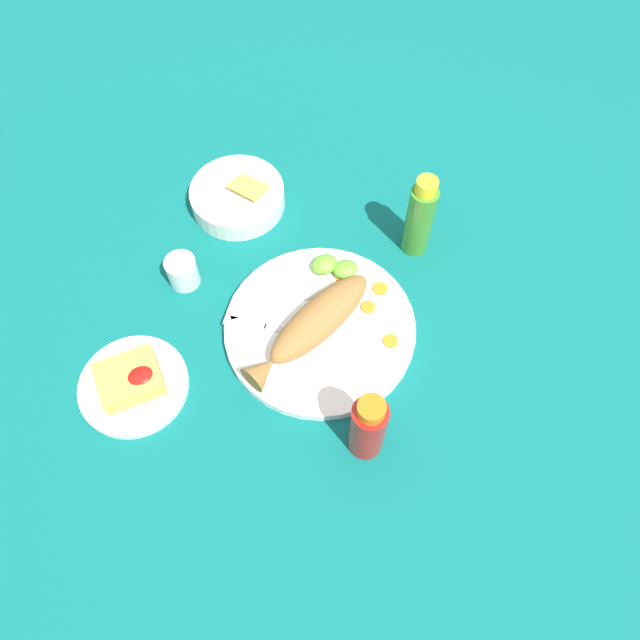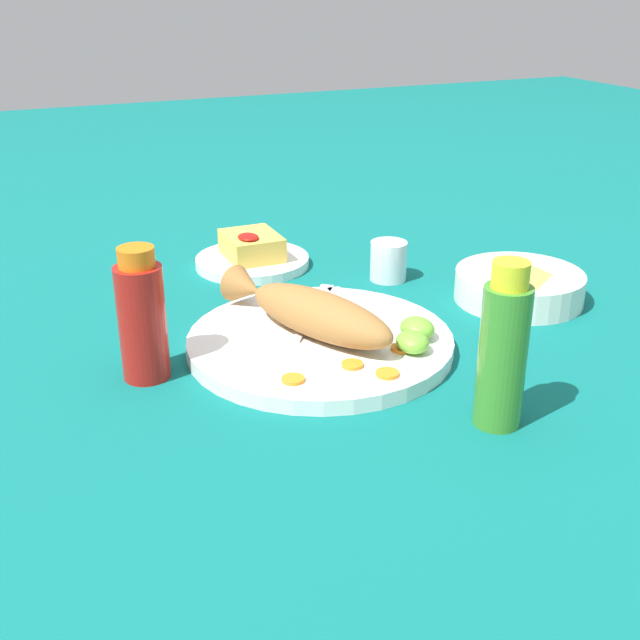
{
  "view_description": "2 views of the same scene",
  "coord_description": "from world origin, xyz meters",
  "px_view_note": "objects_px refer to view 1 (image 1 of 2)",
  "views": [
    {
      "loc": [
        -0.2,
        -0.45,
        0.91
      ],
      "look_at": [
        0.0,
        0.0,
        0.04
      ],
      "focal_mm": 35.0,
      "sensor_mm": 36.0,
      "label": 1
    },
    {
      "loc": [
        0.79,
        -0.35,
        0.42
      ],
      "look_at": [
        0.0,
        0.0,
        0.04
      ],
      "focal_mm": 45.0,
      "sensor_mm": 36.0,
      "label": 2
    }
  ],
  "objects_px": {
    "main_plate": "(320,329)",
    "side_plate_fries": "(134,386)",
    "fried_fish": "(313,324)",
    "fork_far": "(277,304)",
    "salt_cup": "(183,273)",
    "hot_sauce_bottle_green": "(420,218)",
    "hot_sauce_bottle_red": "(368,427)",
    "fork_near": "(271,329)",
    "guacamole_bowl": "(238,196)"
  },
  "relations": [
    {
      "from": "fork_near",
      "to": "fork_far",
      "type": "distance_m",
      "value": 0.05
    },
    {
      "from": "fork_far",
      "to": "hot_sauce_bottle_green",
      "type": "relative_size",
      "value": 1.09
    },
    {
      "from": "salt_cup",
      "to": "side_plate_fries",
      "type": "distance_m",
      "value": 0.21
    },
    {
      "from": "fried_fish",
      "to": "fork_far",
      "type": "bearing_deg",
      "value": 92.98
    },
    {
      "from": "main_plate",
      "to": "salt_cup",
      "type": "height_order",
      "value": "salt_cup"
    },
    {
      "from": "main_plate",
      "to": "fork_near",
      "type": "relative_size",
      "value": 2.01
    },
    {
      "from": "fork_far",
      "to": "hot_sauce_bottle_red",
      "type": "xyz_separation_m",
      "value": [
        0.04,
        -0.27,
        0.05
      ]
    },
    {
      "from": "fried_fish",
      "to": "fork_near",
      "type": "bearing_deg",
      "value": 130.04
    },
    {
      "from": "salt_cup",
      "to": "fork_far",
      "type": "bearing_deg",
      "value": -43.63
    },
    {
      "from": "main_plate",
      "to": "guacamole_bowl",
      "type": "bearing_deg",
      "value": 95.85
    },
    {
      "from": "main_plate",
      "to": "salt_cup",
      "type": "xyz_separation_m",
      "value": [
        -0.17,
        0.18,
        0.02
      ]
    },
    {
      "from": "fried_fish",
      "to": "fork_far",
      "type": "height_order",
      "value": "fried_fish"
    },
    {
      "from": "side_plate_fries",
      "to": "hot_sauce_bottle_green",
      "type": "bearing_deg",
      "value": 7.45
    },
    {
      "from": "main_plate",
      "to": "hot_sauce_bottle_green",
      "type": "xyz_separation_m",
      "value": [
        0.22,
        0.09,
        0.07
      ]
    },
    {
      "from": "fork_near",
      "to": "guacamole_bowl",
      "type": "relative_size",
      "value": 0.9
    },
    {
      "from": "salt_cup",
      "to": "guacamole_bowl",
      "type": "height_order",
      "value": "salt_cup"
    },
    {
      "from": "main_plate",
      "to": "hot_sauce_bottle_green",
      "type": "relative_size",
      "value": 1.85
    },
    {
      "from": "fork_near",
      "to": "guacamole_bowl",
      "type": "height_order",
      "value": "guacamole_bowl"
    },
    {
      "from": "fried_fish",
      "to": "hot_sauce_bottle_red",
      "type": "height_order",
      "value": "hot_sauce_bottle_red"
    },
    {
      "from": "fork_near",
      "to": "hot_sauce_bottle_red",
      "type": "distance_m",
      "value": 0.24
    },
    {
      "from": "fork_far",
      "to": "side_plate_fries",
      "type": "height_order",
      "value": "fork_far"
    },
    {
      "from": "hot_sauce_bottle_red",
      "to": "guacamole_bowl",
      "type": "xyz_separation_m",
      "value": [
        -0.02,
        0.51,
        -0.05
      ]
    },
    {
      "from": "salt_cup",
      "to": "side_plate_fries",
      "type": "bearing_deg",
      "value": -129.67
    },
    {
      "from": "main_plate",
      "to": "fried_fish",
      "type": "xyz_separation_m",
      "value": [
        -0.01,
        -0.01,
        0.04
      ]
    },
    {
      "from": "main_plate",
      "to": "fork_far",
      "type": "bearing_deg",
      "value": 127.14
    },
    {
      "from": "fork_far",
      "to": "fried_fish",
      "type": "bearing_deg",
      "value": 123.18
    },
    {
      "from": "hot_sauce_bottle_green",
      "to": "side_plate_fries",
      "type": "bearing_deg",
      "value": -172.55
    },
    {
      "from": "fried_fish",
      "to": "fork_far",
      "type": "relative_size",
      "value": 1.4
    },
    {
      "from": "fork_near",
      "to": "hot_sauce_bottle_green",
      "type": "height_order",
      "value": "hot_sauce_bottle_green"
    },
    {
      "from": "main_plate",
      "to": "hot_sauce_bottle_green",
      "type": "bearing_deg",
      "value": 22.56
    },
    {
      "from": "main_plate",
      "to": "side_plate_fries",
      "type": "xyz_separation_m",
      "value": [
        -0.31,
        0.02,
        -0.0
      ]
    },
    {
      "from": "main_plate",
      "to": "guacamole_bowl",
      "type": "distance_m",
      "value": 0.31
    },
    {
      "from": "fork_far",
      "to": "hot_sauce_bottle_red",
      "type": "relative_size",
      "value": 1.23
    },
    {
      "from": "main_plate",
      "to": "fork_far",
      "type": "distance_m",
      "value": 0.08
    },
    {
      "from": "fried_fish",
      "to": "fork_far",
      "type": "distance_m",
      "value": 0.08
    },
    {
      "from": "main_plate",
      "to": "hot_sauce_bottle_red",
      "type": "xyz_separation_m",
      "value": [
        -0.01,
        -0.2,
        0.06
      ]
    },
    {
      "from": "salt_cup",
      "to": "side_plate_fries",
      "type": "height_order",
      "value": "salt_cup"
    },
    {
      "from": "side_plate_fries",
      "to": "guacamole_bowl",
      "type": "distance_m",
      "value": 0.4
    },
    {
      "from": "fork_near",
      "to": "fork_far",
      "type": "xyz_separation_m",
      "value": [
        0.03,
        0.04,
        0.0
      ]
    },
    {
      "from": "hot_sauce_bottle_red",
      "to": "side_plate_fries",
      "type": "bearing_deg",
      "value": 142.42
    },
    {
      "from": "fork_far",
      "to": "hot_sauce_bottle_red",
      "type": "height_order",
      "value": "hot_sauce_bottle_red"
    },
    {
      "from": "hot_sauce_bottle_green",
      "to": "salt_cup",
      "type": "distance_m",
      "value": 0.41
    },
    {
      "from": "fried_fish",
      "to": "hot_sauce_bottle_green",
      "type": "relative_size",
      "value": 1.53
    },
    {
      "from": "main_plate",
      "to": "side_plate_fries",
      "type": "relative_size",
      "value": 1.83
    },
    {
      "from": "fried_fish",
      "to": "side_plate_fries",
      "type": "distance_m",
      "value": 0.3
    },
    {
      "from": "hot_sauce_bottle_red",
      "to": "guacamole_bowl",
      "type": "distance_m",
      "value": 0.51
    },
    {
      "from": "hot_sauce_bottle_red",
      "to": "hot_sauce_bottle_green",
      "type": "bearing_deg",
      "value": 51.16
    },
    {
      "from": "hot_sauce_bottle_green",
      "to": "guacamole_bowl",
      "type": "height_order",
      "value": "hot_sauce_bottle_green"
    },
    {
      "from": "fork_far",
      "to": "salt_cup",
      "type": "relative_size",
      "value": 3.27
    },
    {
      "from": "hot_sauce_bottle_red",
      "to": "fried_fish",
      "type": "bearing_deg",
      "value": 90.11
    }
  ]
}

